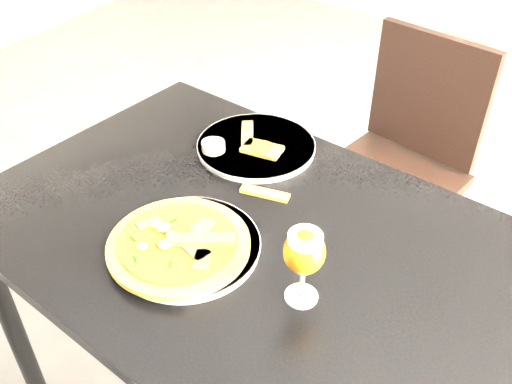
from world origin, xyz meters
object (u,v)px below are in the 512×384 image
Objects in this scene: chair_far at (399,162)px; pizza at (179,243)px; dining_table at (249,260)px; beer_glass at (304,253)px.

chair_far is 3.07× the size of pizza.
pizza is (-0.08, -0.13, 0.12)m from dining_table.
pizza is 1.81× the size of beer_glass.
pizza reaches higher than dining_table.
beer_glass reaches higher than dining_table.
dining_table is at bearing 150.35° from beer_glass.
dining_table is 1.45× the size of chair_far.
dining_table is at bearing -84.45° from chair_far.
dining_table is 4.45× the size of pizza.
dining_table is 0.29m from beer_glass.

